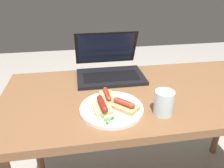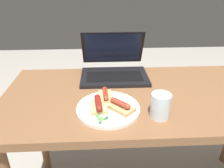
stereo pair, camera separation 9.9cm
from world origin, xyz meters
TOP-DOWN VIEW (x-y plane):
  - desk at (0.00, 0.00)m, footprint 1.43×0.64m
  - laptop at (-0.17, 0.22)m, footprint 0.36×0.33m
  - plate at (-0.22, -0.14)m, footprint 0.26×0.26m
  - sausage_toast_left at (-0.17, -0.15)m, footprint 0.13×0.13m
  - sausage_toast_middle at (-0.23, -0.07)m, footprint 0.06×0.11m
  - sausage_toast_right at (-0.26, -0.14)m, footprint 0.08×0.12m
  - salad_pile at (-0.25, -0.22)m, footprint 0.05×0.07m
  - drinking_glass at (-0.02, -0.19)m, footprint 0.08×0.08m

SIDE VIEW (x-z plane):
  - desk at x=0.00m, z-range 0.29..1.02m
  - plate at x=-0.22m, z-range 0.73..0.75m
  - salad_pile at x=-0.25m, z-range 0.74..0.75m
  - sausage_toast_left at x=-0.17m, z-range 0.74..0.78m
  - sausage_toast_middle at x=-0.23m, z-range 0.74..0.78m
  - sausage_toast_right at x=-0.26m, z-range 0.74..0.78m
  - laptop at x=-0.17m, z-range 0.66..0.88m
  - drinking_glass at x=-0.02m, z-range 0.73..0.83m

